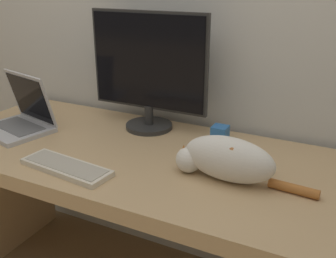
{
  "coord_description": "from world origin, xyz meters",
  "views": [
    {
      "loc": [
        0.76,
        -0.85,
        1.44
      ],
      "look_at": [
        0.17,
        0.34,
        0.92
      ],
      "focal_mm": 42.0,
      "sensor_mm": 36.0,
      "label": 1
    }
  ],
  "objects_px": {
    "monitor": "(148,70)",
    "laptop": "(20,119)",
    "cat": "(226,158)",
    "external_keyboard": "(66,167)"
  },
  "relations": [
    {
      "from": "monitor",
      "to": "laptop",
      "type": "relative_size",
      "value": 1.59
    },
    {
      "from": "monitor",
      "to": "external_keyboard",
      "type": "height_order",
      "value": "monitor"
    },
    {
      "from": "monitor",
      "to": "laptop",
      "type": "bearing_deg",
      "value": -151.05
    },
    {
      "from": "monitor",
      "to": "laptop",
      "type": "distance_m",
      "value": 0.63
    },
    {
      "from": "external_keyboard",
      "to": "cat",
      "type": "xyz_separation_m",
      "value": [
        0.54,
        0.19,
        0.07
      ]
    },
    {
      "from": "monitor",
      "to": "external_keyboard",
      "type": "distance_m",
      "value": 0.57
    },
    {
      "from": "laptop",
      "to": "external_keyboard",
      "type": "relative_size",
      "value": 0.94
    },
    {
      "from": "laptop",
      "to": "external_keyboard",
      "type": "height_order",
      "value": "laptop"
    },
    {
      "from": "monitor",
      "to": "cat",
      "type": "distance_m",
      "value": 0.6
    },
    {
      "from": "external_keyboard",
      "to": "cat",
      "type": "bearing_deg",
      "value": 25.65
    }
  ]
}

